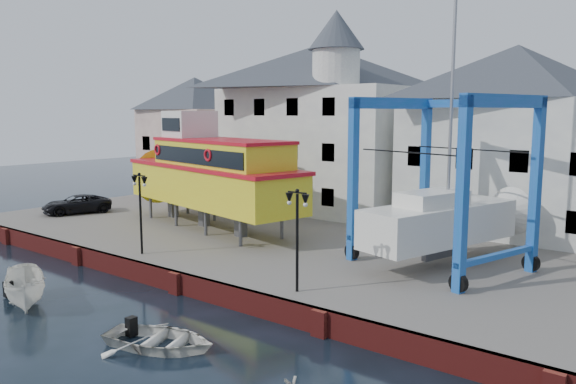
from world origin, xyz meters
The scene contains 13 objects.
ground centered at (0.00, 0.00, 0.00)m, with size 140.00×140.00×0.00m, color black.
hardstanding centered at (0.00, 11.00, 0.50)m, with size 44.00×22.00×1.00m, color slate.
quay_wall centered at (0.00, 0.10, 0.50)m, with size 44.00×0.47×1.00m.
building_pink centered at (-18.00, 18.00, 6.15)m, with size 8.00×7.00×10.30m.
building_white_main centered at (-4.87, 18.39, 7.34)m, with size 14.00×8.30×14.00m.
building_white_right centered at (9.00, 19.00, 6.60)m, with size 12.00×8.00×11.20m.
lamp_post_left centered at (-4.00, 1.20, 4.17)m, with size 1.12×0.32×4.20m.
lamp_post_right centered at (6.00, 1.20, 4.17)m, with size 1.12×0.32×4.20m.
tour_boat centered at (-6.81, 8.26, 4.45)m, with size 17.27×7.48×7.32m.
travel_lift centered at (9.13, 9.36, 3.54)m, with size 8.37×10.42×15.26m.
van centered at (-17.45, 5.78, 1.66)m, with size 2.18×4.73×1.31m, color black.
motorboat_a centered at (-3.86, -4.99, 0.00)m, with size 1.63×4.32×1.67m, color white.
motorboat_b centered at (4.16, -4.34, 0.00)m, with size 2.93×4.11×0.85m, color white.
Camera 1 is at (19.23, -16.32, 8.14)m, focal length 35.00 mm.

